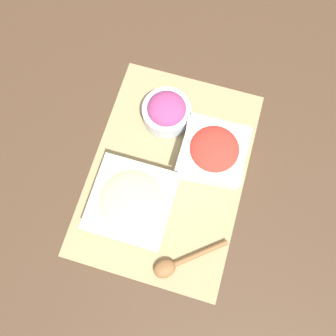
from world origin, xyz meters
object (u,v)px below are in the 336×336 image
Objects in this scene: tomato_bowl at (213,152)px; wooden_spoon at (175,264)px; onion_bowl at (167,111)px; cucumber_bowl at (132,202)px.

tomato_bowl is 0.28m from wooden_spoon.
wooden_spoon is (-0.28, 0.02, -0.03)m from tomato_bowl.
onion_bowl is (0.08, 0.14, -0.01)m from tomato_bowl.
cucumber_bowl reaches higher than onion_bowl.
onion_bowl is at bearing 19.47° from wooden_spoon.
onion_bowl reaches higher than wooden_spoon.
tomato_bowl reaches higher than onion_bowl.
cucumber_bowl is at bearing 177.26° from onion_bowl.
tomato_bowl is 1.02× the size of wooden_spoon.
onion_bowl is (0.25, -0.01, -0.00)m from cucumber_bowl.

